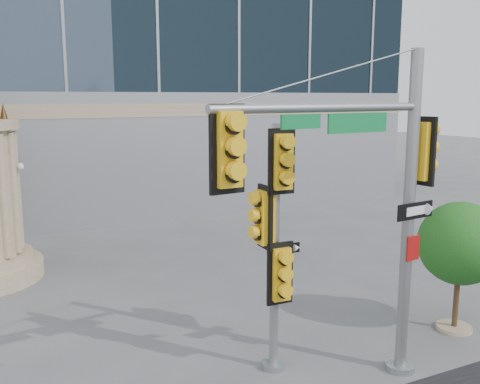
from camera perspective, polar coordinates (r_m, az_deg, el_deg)
name	(u,v)px	position (r m, az deg, el deg)	size (l,w,h in m)	color
ground	(273,362)	(12.43, 3.59, -17.62)	(120.00, 120.00, 0.00)	#545456
main_signal_pole	(368,184)	(10.39, 13.53, 0.86)	(5.20, 1.09, 6.71)	slate
secondary_signal_pole	(275,231)	(10.94, 3.78, -4.15)	(0.90, 0.69, 5.25)	slate
street_tree	(461,247)	(14.28, 22.48, -5.40)	(2.10, 2.05, 3.27)	gray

